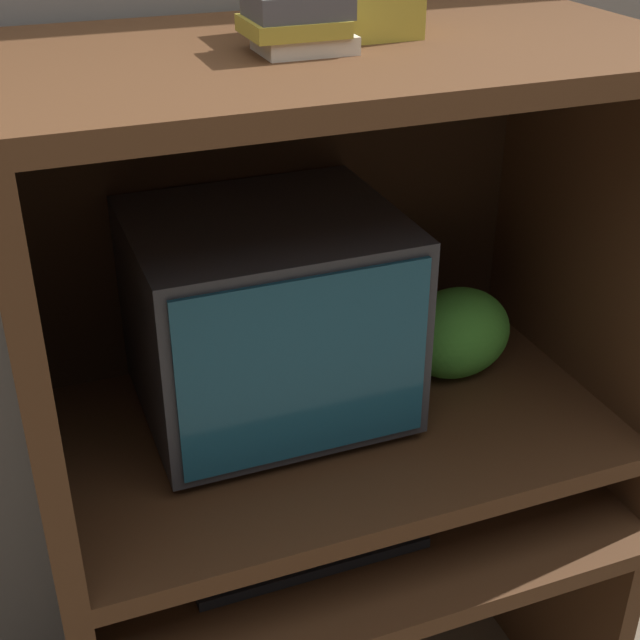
% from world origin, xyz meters
% --- Properties ---
extents(wall_back, '(6.00, 0.06, 2.60)m').
position_xyz_m(wall_back, '(0.00, 0.66, 1.30)').
color(wall_back, gray).
rests_on(wall_back, ground_plane).
extents(desk_base, '(1.04, 0.66, 0.65)m').
position_xyz_m(desk_base, '(0.00, 0.25, 0.42)').
color(desk_base, '#4C2D19').
rests_on(desk_base, ground_plane).
extents(desk_monitor_shelf, '(1.04, 0.60, 0.16)m').
position_xyz_m(desk_monitor_shelf, '(0.00, 0.30, 0.77)').
color(desk_monitor_shelf, '#4C2D19').
rests_on(desk_monitor_shelf, desk_base).
extents(hutch_upper, '(1.04, 0.60, 0.66)m').
position_xyz_m(hutch_upper, '(0.00, 0.34, 1.25)').
color(hutch_upper, '#4C2D19').
rests_on(hutch_upper, desk_monitor_shelf).
extents(crt_monitor, '(0.45, 0.39, 0.38)m').
position_xyz_m(crt_monitor, '(-0.10, 0.37, 1.00)').
color(crt_monitor, '#333338').
rests_on(crt_monitor, desk_monitor_shelf).
extents(keyboard, '(0.41, 0.13, 0.03)m').
position_xyz_m(keyboard, '(-0.11, 0.16, 0.66)').
color(keyboard, black).
rests_on(keyboard, desk_base).
extents(mouse, '(0.07, 0.05, 0.03)m').
position_xyz_m(mouse, '(0.17, 0.14, 0.66)').
color(mouse, black).
rests_on(mouse, desk_base).
extents(snack_bag, '(0.22, 0.16, 0.18)m').
position_xyz_m(snack_bag, '(0.27, 0.36, 0.90)').
color(snack_bag, green).
rests_on(snack_bag, desk_monitor_shelf).
extents(book_stack, '(0.15, 0.11, 0.08)m').
position_xyz_m(book_stack, '(-0.08, 0.26, 1.51)').
color(book_stack, beige).
rests_on(book_stack, hutch_upper).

